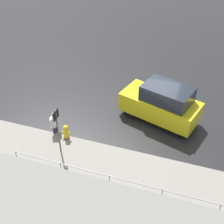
{
  "coord_description": "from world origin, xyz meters",
  "views": [
    {
      "loc": [
        -2.13,
        12.55,
        10.17
      ],
      "look_at": [
        1.63,
        1.21,
        0.9
      ],
      "focal_mm": 50.0,
      "sensor_mm": 36.0,
      "label": 1
    }
  ],
  "objects_px": {
    "fire_hydrant": "(66,132)",
    "sign_post": "(57,125)",
    "moving_hatchback": "(162,103)",
    "pedestrian": "(55,122)"
  },
  "relations": [
    {
      "from": "moving_hatchback",
      "to": "fire_hydrant",
      "type": "relative_size",
      "value": 5.27
    },
    {
      "from": "pedestrian",
      "to": "sign_post",
      "type": "relative_size",
      "value": 0.51
    },
    {
      "from": "moving_hatchback",
      "to": "fire_hydrant",
      "type": "xyz_separation_m",
      "value": [
        3.95,
        2.85,
        -0.63
      ]
    },
    {
      "from": "moving_hatchback",
      "to": "fire_hydrant",
      "type": "bearing_deg",
      "value": 35.77
    },
    {
      "from": "fire_hydrant",
      "to": "sign_post",
      "type": "distance_m",
      "value": 1.48
    },
    {
      "from": "fire_hydrant",
      "to": "sign_post",
      "type": "bearing_deg",
      "value": 97.66
    },
    {
      "from": "pedestrian",
      "to": "sign_post",
      "type": "xyz_separation_m",
      "value": [
        -0.8,
        1.12,
        0.9
      ]
    },
    {
      "from": "fire_hydrant",
      "to": "sign_post",
      "type": "xyz_separation_m",
      "value": [
        -0.12,
        0.9,
        1.18
      ]
    },
    {
      "from": "pedestrian",
      "to": "moving_hatchback",
      "type": "bearing_deg",
      "value": -150.5
    },
    {
      "from": "fire_hydrant",
      "to": "pedestrian",
      "type": "xyz_separation_m",
      "value": [
        0.68,
        -0.22,
        0.28
      ]
    }
  ]
}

